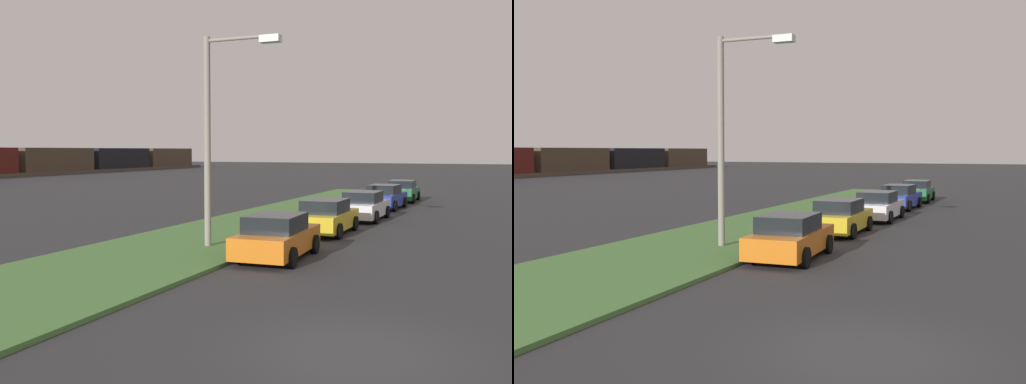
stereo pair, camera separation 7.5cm
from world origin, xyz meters
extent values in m
plane|color=#2D2D30|center=(0.00, 0.00, 0.00)|extent=(300.00, 300.00, 0.00)
cube|color=#477238|center=(10.00, 8.45, 0.06)|extent=(60.00, 6.00, 0.12)
cube|color=orange|center=(7.71, 4.48, 0.57)|extent=(4.39, 2.04, 0.70)
cube|color=black|center=(7.51, 4.47, 1.19)|extent=(2.29, 1.72, 0.55)
cylinder|color=black|center=(9.01, 5.45, 0.32)|extent=(0.65, 0.26, 0.64)
cylinder|color=black|center=(9.11, 3.66, 0.32)|extent=(0.65, 0.26, 0.64)
cylinder|color=black|center=(6.31, 5.30, 0.32)|extent=(0.65, 0.26, 0.64)
cylinder|color=black|center=(6.41, 3.51, 0.32)|extent=(0.65, 0.26, 0.64)
cube|color=gold|center=(13.82, 4.65, 0.57)|extent=(4.31, 1.84, 0.70)
cube|color=black|center=(13.62, 4.65, 1.19)|extent=(2.21, 1.62, 0.55)
cylinder|color=black|center=(15.17, 5.56, 0.32)|extent=(0.64, 0.23, 0.64)
cylinder|color=black|center=(15.18, 3.76, 0.32)|extent=(0.64, 0.23, 0.64)
cylinder|color=black|center=(12.47, 5.54, 0.32)|extent=(0.64, 0.23, 0.64)
cylinder|color=black|center=(12.48, 3.74, 0.32)|extent=(0.64, 0.23, 0.64)
cube|color=silver|center=(19.22, 4.29, 0.57)|extent=(4.31, 1.82, 0.70)
cube|color=black|center=(19.02, 4.29, 1.19)|extent=(2.21, 1.61, 0.55)
cylinder|color=black|center=(20.57, 5.18, 0.32)|extent=(0.64, 0.22, 0.64)
cylinder|color=black|center=(20.56, 3.38, 0.32)|extent=(0.64, 0.22, 0.64)
cylinder|color=black|center=(17.87, 5.20, 0.32)|extent=(0.64, 0.22, 0.64)
cylinder|color=black|center=(17.86, 3.40, 0.32)|extent=(0.64, 0.22, 0.64)
cube|color=#23389E|center=(25.31, 4.42, 0.57)|extent=(4.38, 2.01, 0.70)
cube|color=black|center=(25.11, 4.43, 1.19)|extent=(2.28, 1.71, 0.55)
cylinder|color=black|center=(26.70, 5.25, 0.32)|extent=(0.65, 0.25, 0.64)
cylinder|color=black|center=(26.61, 3.45, 0.32)|extent=(0.65, 0.25, 0.64)
cylinder|color=black|center=(24.00, 5.38, 0.32)|extent=(0.65, 0.25, 0.64)
cylinder|color=black|center=(23.91, 3.59, 0.32)|extent=(0.65, 0.25, 0.64)
cube|color=#1E6B38|center=(30.92, 4.30, 0.57)|extent=(4.33, 1.87, 0.70)
cube|color=black|center=(30.72, 4.30, 1.19)|extent=(2.23, 1.64, 0.55)
cylinder|color=black|center=(32.26, 5.22, 0.32)|extent=(0.64, 0.23, 0.64)
cylinder|color=black|center=(32.29, 3.42, 0.32)|extent=(0.64, 0.23, 0.64)
cylinder|color=black|center=(29.56, 5.18, 0.32)|extent=(0.64, 0.23, 0.64)
cylinder|color=black|center=(29.59, 3.38, 0.32)|extent=(0.64, 0.23, 0.64)
cube|color=#473828|center=(55.94, 58.45, 2.20)|extent=(14.00, 3.00, 3.40)
cube|color=black|center=(71.14, 58.45, 2.20)|extent=(14.00, 3.00, 3.40)
cube|color=#473828|center=(86.34, 58.45, 2.20)|extent=(14.00, 3.00, 3.40)
cylinder|color=gray|center=(8.42, 7.44, 3.75)|extent=(0.24, 0.24, 7.50)
cylinder|color=gray|center=(8.44, 6.24, 7.35)|extent=(0.14, 2.40, 0.12)
cube|color=silver|center=(8.45, 5.04, 7.25)|extent=(0.37, 0.70, 0.24)
camera|label=1|loc=(-9.72, -2.37, 3.53)|focal=40.58mm
camera|label=2|loc=(-9.69, -2.44, 3.53)|focal=40.58mm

